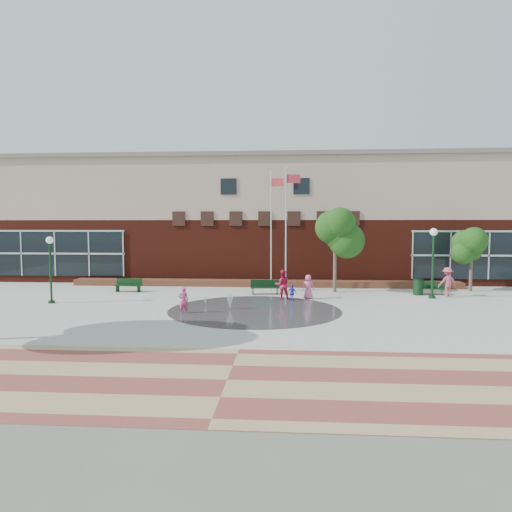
# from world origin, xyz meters

# --- Properties ---
(ground) EXTENTS (120.00, 120.00, 0.00)m
(ground) POSITION_xyz_m (0.00, 0.00, 0.00)
(ground) COLOR #666056
(ground) RESTS_ON ground
(plaza_concrete) EXTENTS (46.00, 18.00, 0.01)m
(plaza_concrete) POSITION_xyz_m (0.00, 4.00, 0.00)
(plaza_concrete) COLOR #A8A8A0
(plaza_concrete) RESTS_ON ground
(paver_band) EXTENTS (46.00, 6.00, 0.01)m
(paver_band) POSITION_xyz_m (0.00, -7.00, 0.00)
(paver_band) COLOR brown
(paver_band) RESTS_ON ground
(splash_pad) EXTENTS (8.40, 8.40, 0.01)m
(splash_pad) POSITION_xyz_m (0.00, 3.00, 0.00)
(splash_pad) COLOR #383A3D
(splash_pad) RESTS_ON ground
(library_building) EXTENTS (44.40, 10.40, 9.20)m
(library_building) POSITION_xyz_m (0.00, 17.48, 4.64)
(library_building) COLOR #52180F
(library_building) RESTS_ON ground
(flower_bed) EXTENTS (26.00, 1.20, 0.40)m
(flower_bed) POSITION_xyz_m (0.00, 11.60, 0.00)
(flower_bed) COLOR maroon
(flower_bed) RESTS_ON ground
(flagpole_left) EXTENTS (0.85, 0.29, 7.43)m
(flagpole_left) POSITION_xyz_m (0.60, 9.43, 4.13)
(flagpole_left) COLOR silver
(flagpole_left) RESTS_ON ground
(flagpole_right) EXTENTS (0.96, 0.16, 7.75)m
(flagpole_right) POSITION_xyz_m (1.52, 9.84, 4.33)
(flagpole_right) COLOR silver
(flagpole_right) RESTS_ON ground
(lamp_left) EXTENTS (0.38, 0.38, 3.55)m
(lamp_left) POSITION_xyz_m (-10.92, 4.23, 2.21)
(lamp_left) COLOR black
(lamp_left) RESTS_ON ground
(lamp_right) EXTENTS (0.42, 0.42, 3.98)m
(lamp_right) POSITION_xyz_m (9.76, 7.28, 2.47)
(lamp_right) COLOR black
(lamp_right) RESTS_ON ground
(bench_left) EXTENTS (1.71, 0.61, 0.84)m
(bench_left) POSITION_xyz_m (-8.27, 8.48, 0.27)
(bench_left) COLOR black
(bench_left) RESTS_ON ground
(bench_mid) EXTENTS (1.76, 0.59, 0.87)m
(bench_mid) POSITION_xyz_m (0.25, 8.05, 0.28)
(bench_mid) COLOR black
(bench_mid) RESTS_ON ground
(bench_right) EXTENTS (1.62, 0.94, 0.79)m
(bench_right) POSITION_xyz_m (10.11, 8.75, 0.25)
(bench_right) COLOR black
(bench_right) RESTS_ON ground
(trash_can) EXTENTS (0.61, 0.61, 1.00)m
(trash_can) POSITION_xyz_m (9.32, 8.49, 0.51)
(trash_can) COLOR black
(trash_can) RESTS_ON ground
(tree_mid) EXTENTS (3.06, 3.06, 5.15)m
(tree_mid) POSITION_xyz_m (4.50, 9.32, 3.75)
(tree_mid) COLOR #48362E
(tree_mid) RESTS_ON ground
(tree_small_right) EXTENTS (2.21, 2.21, 3.78)m
(tree_small_right) POSITION_xyz_m (13.02, 10.27, 2.76)
(tree_small_right) COLOR #48362E
(tree_small_right) RESTS_ON ground
(water_jet_a) EXTENTS (0.38, 0.38, 0.75)m
(water_jet_a) POSITION_xyz_m (-1.22, 3.09, 0.00)
(water_jet_a) COLOR white
(water_jet_a) RESTS_ON ground
(water_jet_b) EXTENTS (0.18, 0.18, 0.40)m
(water_jet_b) POSITION_xyz_m (-2.65, 4.23, 0.00)
(water_jet_b) COLOR white
(water_jet_b) RESTS_ON ground
(child_splash) EXTENTS (0.53, 0.42, 1.26)m
(child_splash) POSITION_xyz_m (-3.28, 1.97, 0.63)
(child_splash) COLOR #D33F71
(child_splash) RESTS_ON ground
(adult_red) EXTENTS (0.91, 0.76, 1.68)m
(adult_red) POSITION_xyz_m (1.31, 6.25, 0.84)
(adult_red) COLOR #C61843
(adult_red) RESTS_ON ground
(adult_pink) EXTENTS (0.69, 0.46, 1.38)m
(adult_pink) POSITION_xyz_m (2.76, 6.62, 0.69)
(adult_pink) COLOR #E25B9B
(adult_pink) RESTS_ON ground
(child_blue) EXTENTS (0.58, 0.48, 0.92)m
(child_blue) POSITION_xyz_m (1.85, 5.86, 0.46)
(child_blue) COLOR #3635BC
(child_blue) RESTS_ON ground
(person_bench) EXTENTS (1.20, 0.82, 1.71)m
(person_bench) POSITION_xyz_m (10.86, 8.04, 0.85)
(person_bench) COLOR #C44E66
(person_bench) RESTS_ON ground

